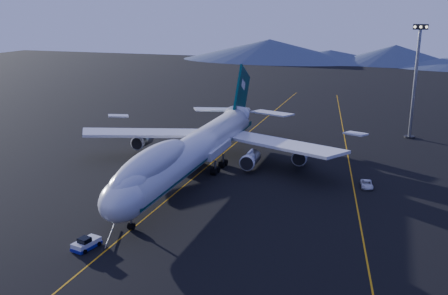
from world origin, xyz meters
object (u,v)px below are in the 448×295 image
(boeing_747, at_px, (195,149))
(floodlight_mast, at_px, (415,82))
(pushback_tug, at_px, (86,244))
(service_van, at_px, (367,184))

(boeing_747, xyz_separation_m, floodlight_mast, (41.68, 47.18, 8.90))
(pushback_tug, bearing_deg, boeing_747, 96.83)
(boeing_747, relative_size, service_van, 16.06)
(pushback_tug, relative_size, service_van, 1.01)
(floodlight_mast, bearing_deg, service_van, -101.25)
(service_van, height_order, floodlight_mast, floodlight_mast)
(service_van, distance_m, floodlight_mast, 45.71)
(boeing_747, bearing_deg, service_van, 7.78)
(floodlight_mast, bearing_deg, boeing_747, -131.46)
(floodlight_mast, bearing_deg, pushback_tug, -118.81)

